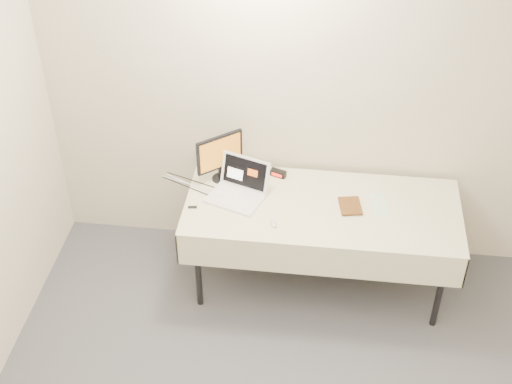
# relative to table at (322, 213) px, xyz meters

# --- Properties ---
(back_wall) EXTENTS (4.00, 0.10, 2.70)m
(back_wall) POSITION_rel_table_xyz_m (0.00, 0.45, 0.67)
(back_wall) COLOR beige
(back_wall) RESTS_ON ground
(table) EXTENTS (1.86, 0.81, 0.74)m
(table) POSITION_rel_table_xyz_m (0.00, 0.00, 0.00)
(table) COLOR black
(table) RESTS_ON ground
(laptop) EXTENTS (0.44, 0.42, 0.24)m
(laptop) POSITION_rel_table_xyz_m (-0.58, 0.06, 0.12)
(laptop) COLOR white
(laptop) RESTS_ON table
(monitor) EXTENTS (0.29, 0.24, 0.36)m
(monitor) POSITION_rel_table_xyz_m (-0.73, 0.22, 0.27)
(monitor) COLOR black
(monitor) RESTS_ON table
(book) EXTENTS (0.14, 0.04, 0.19)m
(book) POSITION_rel_table_xyz_m (0.11, -0.00, 0.16)
(book) COLOR brown
(book) RESTS_ON table
(alarm_clock) EXTENTS (0.12, 0.08, 0.05)m
(alarm_clock) POSITION_rel_table_xyz_m (-0.33, 0.30, 0.09)
(alarm_clock) COLOR black
(alarm_clock) RESTS_ON table
(clicker) EXTENTS (0.06, 0.08, 0.02)m
(clicker) POSITION_rel_table_xyz_m (-0.31, -0.23, 0.07)
(clicker) COLOR #BBBBBE
(clicker) RESTS_ON table
(paper_form) EXTENTS (0.13, 0.26, 0.00)m
(paper_form) POSITION_rel_table_xyz_m (0.38, 0.06, 0.06)
(paper_form) COLOR #C0EABA
(paper_form) RESTS_ON table
(usb_dongle) EXTENTS (0.06, 0.03, 0.01)m
(usb_dongle) POSITION_rel_table_xyz_m (-0.87, -0.12, 0.07)
(usb_dongle) COLOR black
(usb_dongle) RESTS_ON table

